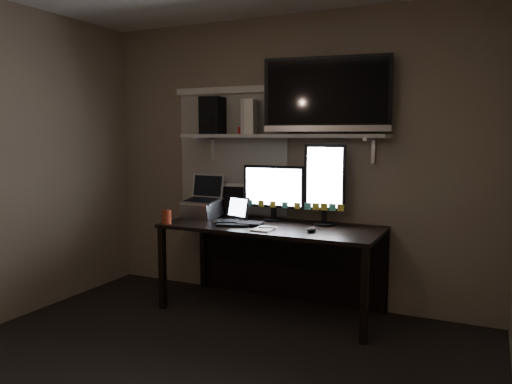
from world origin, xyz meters
The scene contains 18 objects.
back_wall centered at (0.00, 1.80, 1.25)m, with size 3.60×3.60×0.00m, color #716151.
window_blinds centered at (-0.55, 1.79, 1.30)m, with size 1.10×0.02×1.10m, color #B4AEA1.
desk centered at (0.00, 1.55, 0.55)m, with size 1.80×0.75×0.73m.
wall_shelf centered at (0.00, 1.62, 1.46)m, with size 1.80×0.35×0.03m, color #AEAFAA.
monitor_landscape centered at (-0.07, 1.64, 0.98)m, with size 0.56×0.06×0.49m, color black.
monitor_portrait centered at (0.39, 1.62, 1.07)m, with size 0.34×0.06×0.68m, color black.
keyboard centered at (-0.27, 1.35, 0.74)m, with size 0.42×0.16×0.03m, color black.
mouse centered at (0.39, 1.29, 0.75)m, with size 0.07×0.10×0.04m, color black.
notepad centered at (0.03, 1.22, 0.74)m, with size 0.15×0.21×0.01m, color silver.
tablet centered at (-0.34, 1.50, 0.84)m, with size 0.24×0.10×0.21m, color black.
file_sorter centered at (-0.53, 1.73, 0.88)m, with size 0.23×0.10×0.29m, color black.
laptop centered at (-0.73, 1.52, 0.92)m, with size 0.34×0.28×0.38m, color silver.
cup centered at (-0.83, 1.12, 0.79)m, with size 0.08×0.08×0.12m, color maroon.
sticky_notes centered at (-0.35, 1.37, 0.73)m, with size 0.32×0.24×0.00m, color gold, non-canonical shape.
tv centered at (0.39, 1.64, 1.79)m, with size 1.03×0.19×0.62m, color black.
game_console centered at (-0.28, 1.64, 1.63)m, with size 0.08×0.25×0.30m, color beige.
speaker centered at (-0.67, 1.64, 1.65)m, with size 0.18×0.22×0.33m, color black.
bottles centered at (-0.32, 1.59, 1.56)m, with size 0.24×0.05×0.15m, color #A50F0C, non-canonical shape.
Camera 1 is at (1.61, -2.30, 1.47)m, focal length 35.00 mm.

